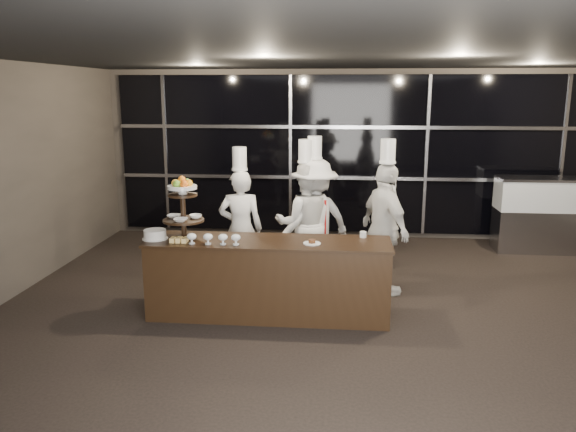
# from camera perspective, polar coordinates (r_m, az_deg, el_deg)

# --- Properties ---
(room) EXTENTS (10.00, 10.00, 10.00)m
(room) POSITION_cam_1_polar(r_m,az_deg,el_deg) (5.25, 8.54, 0.15)
(room) COLOR black
(room) RESTS_ON ground
(window_wall) EXTENTS (8.60, 0.10, 2.80)m
(window_wall) POSITION_cam_1_polar(r_m,az_deg,el_deg) (10.12, 7.08, 6.15)
(window_wall) COLOR black
(window_wall) RESTS_ON ground
(buffet_counter) EXTENTS (2.84, 0.74, 0.92)m
(buffet_counter) POSITION_cam_1_polar(r_m,az_deg,el_deg) (6.66, -1.97, -6.29)
(buffet_counter) COLOR black
(buffet_counter) RESTS_ON ground
(display_stand) EXTENTS (0.48, 0.48, 0.74)m
(display_stand) POSITION_cam_1_polar(r_m,az_deg,el_deg) (6.63, -10.63, 1.25)
(display_stand) COLOR black
(display_stand) RESTS_ON buffet_counter
(compotes) EXTENTS (0.62, 0.11, 0.12)m
(compotes) POSITION_cam_1_polar(r_m,az_deg,el_deg) (6.40, -7.48, -2.16)
(compotes) COLOR silver
(compotes) RESTS_ON buffet_counter
(layer_cake) EXTENTS (0.30, 0.30, 0.11)m
(layer_cake) POSITION_cam_1_polar(r_m,az_deg,el_deg) (6.76, -13.36, -1.84)
(layer_cake) COLOR white
(layer_cake) RESTS_ON buffet_counter
(pastry_squares) EXTENTS (0.19, 0.13, 0.05)m
(pastry_squares) POSITION_cam_1_polar(r_m,az_deg,el_deg) (6.57, -11.01, -2.39)
(pastry_squares) COLOR #F3CC76
(pastry_squares) RESTS_ON buffet_counter
(small_plate) EXTENTS (0.20, 0.20, 0.05)m
(small_plate) POSITION_cam_1_polar(r_m,az_deg,el_deg) (6.38, 2.45, -2.72)
(small_plate) COLOR white
(small_plate) RESTS_ON buffet_counter
(chef_cup) EXTENTS (0.08, 0.08, 0.07)m
(chef_cup) POSITION_cam_1_polar(r_m,az_deg,el_deg) (6.71, 7.64, -1.87)
(chef_cup) COLOR white
(chef_cup) RESTS_ON buffet_counter
(display_case) EXTENTS (1.34, 0.59, 1.24)m
(display_case) POSITION_cam_1_polar(r_m,az_deg,el_deg) (10.15, 24.01, 0.50)
(display_case) COLOR #A5A5AA
(display_case) RESTS_ON ground
(chef_a) EXTENTS (0.63, 0.45, 1.91)m
(chef_a) POSITION_cam_1_polar(r_m,az_deg,el_deg) (7.55, -4.82, -1.12)
(chef_a) COLOR silver
(chef_a) RESTS_ON ground
(chef_b) EXTENTS (0.91, 0.75, 1.99)m
(chef_b) POSITION_cam_1_polar(r_m,az_deg,el_deg) (7.66, 1.75, -0.69)
(chef_b) COLOR white
(chef_b) RESTS_ON ground
(chef_c) EXTENTS (1.29, 1.16, 2.04)m
(chef_c) POSITION_cam_1_polar(r_m,az_deg,el_deg) (7.70, 2.66, -0.50)
(chef_c) COLOR silver
(chef_c) RESTS_ON ground
(chef_d) EXTENTS (0.84, 1.10, 2.04)m
(chef_d) POSITION_cam_1_polar(r_m,az_deg,el_deg) (7.35, 9.83, -1.25)
(chef_d) COLOR white
(chef_d) RESTS_ON ground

